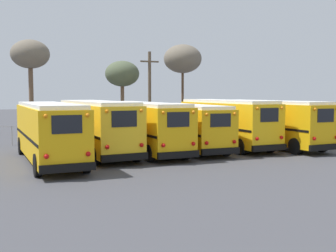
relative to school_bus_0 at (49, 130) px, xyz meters
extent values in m
plane|color=#424247|center=(7.69, 1.00, -1.77)|extent=(160.00, 160.00, 0.00)
cube|color=#EAAA0F|center=(0.00, 0.02, -0.06)|extent=(2.52, 10.39, 2.67)
cube|color=white|center=(0.00, 0.02, 1.37)|extent=(2.32, 9.97, 0.20)
cube|color=black|center=(0.07, -5.20, -1.22)|extent=(2.44, 0.23, 0.36)
cube|color=black|center=(0.07, -5.18, 0.67)|extent=(1.31, 0.05, 0.80)
sphere|color=red|center=(-0.83, -5.22, -0.67)|extent=(0.22, 0.22, 0.22)
sphere|color=orange|center=(-0.83, -5.22, 1.05)|extent=(0.18, 0.18, 0.18)
sphere|color=red|center=(0.96, -5.20, -0.67)|extent=(0.22, 0.22, 0.22)
sphere|color=orange|center=(0.96, -5.20, 1.05)|extent=(0.18, 0.18, 0.18)
cube|color=black|center=(-1.21, 0.00, -0.26)|extent=(0.15, 10.15, 0.14)
cube|color=black|center=(1.21, 0.03, -0.26)|extent=(0.15, 10.15, 0.14)
cylinder|color=black|center=(-1.16, 3.88, -1.24)|extent=(0.29, 1.07, 1.07)
cylinder|color=black|center=(1.07, 3.91, -1.24)|extent=(0.29, 1.07, 1.07)
cylinder|color=black|center=(-1.07, -3.88, -1.24)|extent=(0.29, 1.07, 1.07)
cylinder|color=black|center=(1.16, -3.85, -1.24)|extent=(0.29, 1.07, 1.07)
cube|color=yellow|center=(3.08, 1.71, -0.04)|extent=(2.94, 9.75, 2.76)
cube|color=white|center=(3.08, 1.71, 1.44)|extent=(2.72, 9.35, 0.20)
cube|color=black|center=(3.31, -3.14, -1.25)|extent=(2.53, 0.32, 0.36)
cube|color=black|center=(3.31, -3.12, 0.72)|extent=(1.36, 0.10, 0.83)
sphere|color=red|center=(2.39, -3.20, -0.67)|extent=(0.22, 0.22, 0.22)
sphere|color=orange|center=(2.39, -3.20, 1.12)|extent=(0.18, 0.18, 0.18)
sphere|color=red|center=(4.24, -3.11, -0.67)|extent=(0.22, 0.22, 0.22)
sphere|color=orange|center=(4.24, -3.11, 1.12)|extent=(0.18, 0.18, 0.18)
cube|color=black|center=(1.83, 1.65, -0.25)|extent=(0.48, 9.44, 0.14)
cube|color=black|center=(4.33, 1.77, -0.25)|extent=(0.48, 9.44, 0.14)
cylinder|color=black|center=(1.75, 5.17, -1.28)|extent=(0.33, 1.00, 0.99)
cylinder|color=black|center=(4.06, 5.28, -1.28)|extent=(0.33, 1.00, 0.99)
cylinder|color=black|center=(2.09, -1.86, -1.28)|extent=(0.33, 1.00, 0.99)
cylinder|color=black|center=(4.40, -1.75, -1.28)|extent=(0.33, 1.00, 0.99)
cube|color=#EAAA0F|center=(6.15, 2.00, -0.11)|extent=(2.46, 10.78, 2.66)
cube|color=white|center=(6.15, 2.00, 1.32)|extent=(2.27, 10.35, 0.20)
cube|color=black|center=(6.21, -3.42, -1.25)|extent=(2.40, 0.22, 0.36)
cube|color=black|center=(6.21, -3.39, 0.62)|extent=(1.30, 0.04, 0.80)
sphere|color=red|center=(5.33, -3.44, -0.70)|extent=(0.22, 0.22, 0.22)
sphere|color=orange|center=(5.33, -3.44, 1.00)|extent=(0.18, 0.18, 0.18)
sphere|color=red|center=(7.09, -3.42, -0.70)|extent=(0.22, 0.22, 0.22)
sphere|color=orange|center=(7.09, -3.42, 1.00)|extent=(0.18, 0.18, 0.18)
cube|color=black|center=(4.96, 1.99, -0.31)|extent=(0.13, 10.55, 0.14)
cube|color=black|center=(7.34, 2.01, -0.31)|extent=(0.13, 10.55, 0.14)
cylinder|color=black|center=(5.02, 6.07, -1.29)|extent=(0.29, 0.97, 0.97)
cylinder|color=black|center=(7.21, 6.09, -1.29)|extent=(0.29, 0.97, 0.97)
cylinder|color=black|center=(5.10, -2.09, -1.29)|extent=(0.29, 0.97, 0.97)
cylinder|color=black|center=(7.29, -2.07, -1.29)|extent=(0.29, 0.97, 0.97)
cube|color=#EAAA0F|center=(9.23, 1.66, -0.19)|extent=(2.82, 9.55, 2.50)
cube|color=white|center=(9.23, 1.66, 1.16)|extent=(2.62, 9.16, 0.20)
cube|color=black|center=(8.99, -3.10, -1.26)|extent=(2.39, 0.32, 0.36)
cube|color=black|center=(8.99, -3.07, 0.50)|extent=(1.28, 0.10, 0.75)
sphere|color=red|center=(8.11, -3.06, -0.75)|extent=(0.22, 0.22, 0.22)
sphere|color=orange|center=(8.11, -3.06, 0.84)|extent=(0.18, 0.18, 0.18)
sphere|color=red|center=(9.86, -3.15, -0.75)|extent=(0.22, 0.22, 0.22)
sphere|color=orange|center=(9.86, -3.15, 0.84)|extent=(0.18, 0.18, 0.18)
cube|color=black|center=(8.05, 1.72, -0.38)|extent=(0.50, 9.24, 0.14)
cube|color=black|center=(10.41, 1.59, -0.38)|extent=(0.50, 9.24, 0.14)
cylinder|color=black|center=(8.32, 5.13, -1.30)|extent=(0.33, 0.96, 0.95)
cylinder|color=black|center=(10.50, 5.01, -1.30)|extent=(0.33, 0.96, 0.95)
cylinder|color=black|center=(7.97, -1.70, -1.30)|extent=(0.33, 0.96, 0.95)
cylinder|color=black|center=(10.14, -1.81, -1.30)|extent=(0.33, 0.96, 0.95)
cube|color=yellow|center=(12.31, 1.72, -0.04)|extent=(2.51, 9.51, 2.77)
cube|color=white|center=(12.31, 1.72, 1.45)|extent=(2.31, 9.13, 0.20)
cube|color=black|center=(12.37, -3.06, -1.24)|extent=(2.44, 0.23, 0.36)
cube|color=black|center=(12.37, -3.03, 0.72)|extent=(1.31, 0.05, 0.83)
sphere|color=red|center=(11.47, -3.08, -0.66)|extent=(0.22, 0.22, 0.22)
sphere|color=orange|center=(11.47, -3.08, 1.13)|extent=(0.18, 0.18, 0.18)
sphere|color=red|center=(13.27, -3.06, -0.66)|extent=(0.22, 0.22, 0.22)
sphere|color=orange|center=(13.27, -3.06, 1.13)|extent=(0.18, 0.18, 0.18)
cube|color=black|center=(11.10, 1.70, -0.25)|extent=(0.14, 9.29, 0.14)
cube|color=black|center=(13.52, 1.73, -0.25)|extent=(0.14, 9.29, 0.14)
cylinder|color=black|center=(11.15, 5.14, -1.27)|extent=(0.29, 1.01, 1.00)
cylinder|color=black|center=(13.38, 5.17, -1.27)|extent=(0.29, 1.01, 1.00)
cylinder|color=black|center=(11.24, -1.73, -1.27)|extent=(0.29, 1.01, 1.00)
cylinder|color=black|center=(13.47, -1.70, -1.27)|extent=(0.29, 1.01, 1.00)
cube|color=#EAAA0F|center=(15.39, 1.07, -0.06)|extent=(2.78, 10.65, 2.71)
cube|color=white|center=(15.39, 1.07, 1.39)|extent=(2.57, 10.22, 0.20)
cube|color=black|center=(15.58, -4.26, -1.24)|extent=(2.45, 0.29, 0.36)
cube|color=black|center=(15.58, -4.23, 0.68)|extent=(1.32, 0.08, 0.81)
sphere|color=red|center=(14.69, -4.30, -0.67)|extent=(0.22, 0.22, 0.22)
sphere|color=orange|center=(14.69, -4.30, 1.07)|extent=(0.18, 0.18, 0.18)
sphere|color=red|center=(16.48, -4.23, -0.67)|extent=(0.22, 0.22, 0.22)
cube|color=black|center=(14.18, 1.02, -0.27)|extent=(0.40, 10.36, 0.14)
cube|color=black|center=(16.60, 1.11, -0.27)|extent=(0.40, 10.36, 0.14)
cylinder|color=black|center=(14.12, 5.01, -1.26)|extent=(0.32, 1.03, 1.02)
cylinder|color=black|center=(16.36, 5.09, -1.26)|extent=(0.32, 1.03, 1.02)
cylinder|color=black|center=(14.42, -2.96, -1.26)|extent=(0.32, 1.03, 1.02)
cylinder|color=black|center=(16.65, -2.87, -1.26)|extent=(0.32, 1.03, 1.02)
cylinder|color=brown|center=(11.06, 13.32, 2.04)|extent=(0.29, 0.29, 7.64)
cube|color=brown|center=(11.06, 13.32, 4.95)|extent=(1.80, 0.14, 0.14)
cylinder|color=brown|center=(0.99, 18.67, 1.47)|extent=(0.43, 0.43, 6.49)
ellipsoid|color=#6B6051|center=(0.99, 18.67, 5.71)|extent=(3.64, 3.64, 2.73)
cylinder|color=brown|center=(9.18, 15.78, 0.60)|extent=(0.35, 0.35, 4.76)
ellipsoid|color=#4C563D|center=(9.18, 15.78, 3.89)|extent=(3.30, 3.30, 2.48)
cylinder|color=brown|center=(16.24, 16.99, 1.38)|extent=(0.26, 0.26, 6.31)
ellipsoid|color=#6B6051|center=(16.24, 16.99, 5.64)|extent=(4.01, 4.01, 3.01)
cylinder|color=#939399|center=(-1.40, 8.77, -1.07)|extent=(0.06, 0.06, 1.40)
cylinder|color=#939399|center=(1.20, 8.77, -1.07)|extent=(0.06, 0.06, 1.40)
cylinder|color=#939399|center=(3.80, 8.77, -1.07)|extent=(0.06, 0.06, 1.40)
cylinder|color=#939399|center=(6.39, 8.77, -1.07)|extent=(0.06, 0.06, 1.40)
cylinder|color=#939399|center=(8.99, 8.77, -1.07)|extent=(0.06, 0.06, 1.40)
cylinder|color=#939399|center=(11.59, 8.77, -1.07)|extent=(0.06, 0.06, 1.40)
cylinder|color=#939399|center=(14.19, 8.77, -1.07)|extent=(0.06, 0.06, 1.40)
cylinder|color=#939399|center=(16.79, 8.77, -1.07)|extent=(0.06, 0.06, 1.40)
cylinder|color=#939399|center=(19.39, 8.77, -1.07)|extent=(0.06, 0.06, 1.40)
cylinder|color=#939399|center=(7.69, 8.77, -0.37)|extent=(23.39, 0.04, 0.04)
camera|label=1|loc=(-3.21, -23.49, 2.02)|focal=45.00mm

